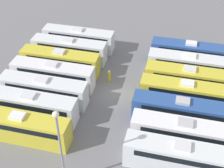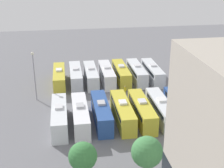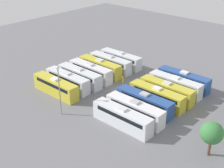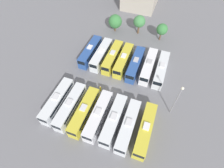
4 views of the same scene
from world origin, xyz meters
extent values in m
plane|color=slate|center=(0.00, 0.00, 0.00)|extent=(128.02, 128.02, 0.00)
cube|color=silver|center=(-10.18, -8.63, 1.61)|extent=(2.40, 11.39, 3.23)
cube|color=black|center=(-10.18, -8.34, 2.52)|extent=(2.44, 9.68, 0.71)
cube|color=black|center=(-10.18, -14.31, 2.51)|extent=(2.11, 0.08, 1.13)
cube|color=silver|center=(-10.18, -8.63, 3.40)|extent=(1.20, 1.60, 0.35)
cube|color=silver|center=(-6.70, -8.94, 1.61)|extent=(2.40, 11.39, 3.23)
cube|color=black|center=(-6.70, -8.65, 2.52)|extent=(2.44, 9.68, 0.71)
cube|color=black|center=(-6.70, -14.62, 2.51)|extent=(2.11, 0.08, 1.13)
cube|color=silver|center=(-6.70, -8.94, 3.40)|extent=(1.20, 1.60, 0.35)
cube|color=gold|center=(-3.26, -9.06, 1.61)|extent=(2.40, 11.39, 3.23)
cube|color=black|center=(-3.26, -8.78, 2.52)|extent=(2.44, 9.68, 0.71)
cube|color=black|center=(-3.26, -14.75, 2.51)|extent=(2.11, 0.08, 1.13)
cube|color=silver|center=(-3.26, -9.06, 3.40)|extent=(1.20, 1.60, 0.35)
cube|color=silver|center=(-0.03, -8.86, 1.61)|extent=(2.40, 11.39, 3.23)
cube|color=black|center=(-0.03, -8.58, 2.52)|extent=(2.44, 9.68, 0.71)
cube|color=black|center=(-0.03, -14.55, 2.51)|extent=(2.11, 0.08, 1.13)
cube|color=silver|center=(-0.03, -8.86, 3.40)|extent=(1.20, 1.60, 0.35)
cube|color=silver|center=(3.40, -8.74, 1.61)|extent=(2.40, 11.39, 3.23)
cube|color=black|center=(3.40, -8.45, 2.52)|extent=(2.44, 9.68, 0.71)
cube|color=black|center=(3.40, -14.42, 2.51)|extent=(2.11, 0.08, 1.13)
cube|color=silver|center=(3.40, -8.74, 3.40)|extent=(1.20, 1.60, 0.35)
cube|color=silver|center=(6.64, -8.98, 1.61)|extent=(2.40, 11.39, 3.23)
cube|color=black|center=(6.64, -8.69, 2.52)|extent=(2.44, 9.68, 0.71)
cube|color=silver|center=(6.64, -8.98, 3.40)|extent=(1.20, 1.60, 0.35)
cube|color=gold|center=(10.11, -8.60, 1.61)|extent=(2.40, 11.39, 3.23)
cube|color=black|center=(10.11, -8.31, 2.52)|extent=(2.44, 9.68, 0.71)
cube|color=white|center=(10.11, -8.60, 3.40)|extent=(1.20, 1.60, 0.35)
cube|color=#284C93|center=(-10.05, 8.98, 1.61)|extent=(2.40, 11.39, 3.23)
cube|color=black|center=(-10.05, 9.27, 2.52)|extent=(2.44, 9.68, 0.71)
cube|color=black|center=(-10.05, 3.30, 2.51)|extent=(2.11, 0.08, 1.13)
cube|color=white|center=(-10.05, 8.98, 3.40)|extent=(1.20, 1.60, 0.35)
cube|color=silver|center=(-6.65, 8.97, 1.61)|extent=(2.40, 11.39, 3.23)
cube|color=black|center=(-6.65, 9.26, 2.52)|extent=(2.44, 9.68, 0.71)
cube|color=black|center=(-6.65, 3.29, 2.51)|extent=(2.11, 0.08, 1.13)
cube|color=white|center=(-6.65, 8.97, 3.40)|extent=(1.20, 1.60, 0.35)
cube|color=gold|center=(-3.35, 9.08, 1.61)|extent=(2.40, 11.39, 3.23)
cube|color=black|center=(-3.35, 9.37, 2.52)|extent=(2.44, 9.68, 0.71)
cube|color=black|center=(-3.35, 3.40, 2.51)|extent=(2.11, 0.08, 1.13)
cube|color=silver|center=(-3.35, 9.08, 3.40)|extent=(1.20, 1.60, 0.35)
cube|color=gold|center=(-0.15, 8.95, 1.61)|extent=(2.40, 11.39, 3.23)
cube|color=black|center=(-0.15, 9.24, 2.52)|extent=(2.44, 9.68, 0.71)
cube|color=black|center=(-0.15, 3.27, 2.51)|extent=(2.11, 0.08, 1.13)
cube|color=white|center=(-0.15, 8.95, 3.40)|extent=(1.20, 1.60, 0.35)
cube|color=#284C93|center=(3.33, 8.61, 1.61)|extent=(2.40, 11.39, 3.23)
cube|color=black|center=(3.33, 8.90, 2.52)|extent=(2.44, 9.68, 0.71)
cube|color=black|center=(3.33, 2.93, 2.51)|extent=(2.11, 0.08, 1.13)
cube|color=#B2B2B7|center=(3.33, 8.61, 3.40)|extent=(1.20, 1.60, 0.35)
cube|color=white|center=(6.78, 9.11, 1.61)|extent=(2.40, 11.39, 3.23)
cube|color=black|center=(6.78, 9.40, 2.52)|extent=(2.44, 9.68, 0.71)
cube|color=black|center=(6.78, 3.43, 2.51)|extent=(2.11, 0.08, 1.13)
cube|color=#B2B2B7|center=(6.78, 9.11, 3.40)|extent=(1.20, 1.60, 0.35)
cube|color=silver|center=(10.10, 9.02, 1.61)|extent=(2.40, 11.39, 3.23)
cube|color=black|center=(10.10, 9.31, 2.52)|extent=(2.44, 9.68, 0.71)
cube|color=black|center=(10.10, 3.34, 2.51)|extent=(2.11, 0.08, 1.13)
cube|color=silver|center=(10.10, 9.02, 3.40)|extent=(1.20, 1.60, 0.35)
cylinder|color=gold|center=(-2.63, -1.58, 0.79)|extent=(0.36, 0.36, 1.58)
sphere|color=tan|center=(-2.63, -1.58, 1.70)|extent=(0.24, 0.24, 0.24)
cylinder|color=gray|center=(14.45, -1.74, 4.48)|extent=(0.20, 0.20, 8.97)
sphere|color=#EAE5C6|center=(14.45, -1.74, 9.15)|extent=(0.60, 0.60, 0.60)
camera|label=1|loc=(31.37, 7.20, 26.77)|focal=50.00mm
camera|label=2|loc=(8.67, 53.77, 25.12)|focal=50.00mm
camera|label=3|loc=(44.39, 37.61, 29.62)|focal=50.00mm
camera|label=4|loc=(8.75, -24.40, 35.23)|focal=28.00mm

